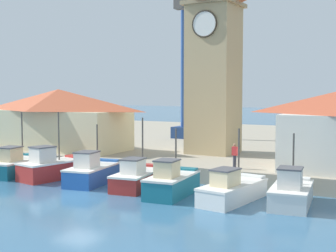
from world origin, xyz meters
name	(u,v)px	position (x,y,z in m)	size (l,w,h in m)	color
ground_plane	(79,196)	(0.00, 0.00, 0.00)	(300.00, 300.00, 0.00)	#386689
quay_wharf	(239,143)	(0.00, 26.43, 0.51)	(120.00, 40.00, 1.03)	#9E937F
fishing_boat_left_outer	(17,165)	(-8.15, 3.07, 0.73)	(2.82, 5.11, 4.47)	#196B7F
fishing_boat_left_inner	(52,167)	(-4.95, 3.17, 0.79)	(2.82, 4.87, 4.55)	#AD2823
fishing_boat_mid_left	(93,172)	(-1.47, 3.19, 0.75)	(2.69, 4.94, 3.80)	#2356A8
fishing_boat_center	(138,177)	(1.90, 3.39, 0.68)	(2.47, 4.89, 4.33)	#AD2823
fishing_boat_mid_right	(172,183)	(4.70, 2.53, 0.76)	(2.28, 4.55, 3.81)	#196B7F
fishing_boat_right_inner	(232,190)	(8.26, 2.81, 0.66)	(2.47, 5.15, 3.93)	silver
fishing_boat_right_outer	(291,192)	(11.26, 3.51, 0.70)	(2.48, 4.58, 3.74)	silver
clock_tower	(214,60)	(2.42, 13.76, 8.45)	(4.04, 4.04, 15.81)	tan
warehouse_left	(59,118)	(-10.34, 9.94, 3.65)	(12.55, 5.48, 5.13)	beige
port_crane_near	(184,77)	(-5.24, 23.69, 7.45)	(2.59, 9.23, 17.51)	navy
dock_worker_near_tower	(235,155)	(6.67, 7.35, 1.87)	(0.34, 0.22, 1.62)	#33333D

